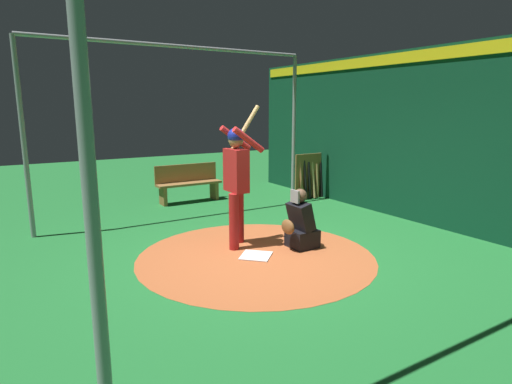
{
  "coord_description": "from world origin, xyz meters",
  "views": [
    {
      "loc": [
        3.05,
        4.97,
        2.12
      ],
      "look_at": [
        0.0,
        0.0,
        0.95
      ],
      "focal_mm": 29.77,
      "sensor_mm": 36.0,
      "label": 1
    }
  ],
  "objects_px": {
    "catcher": "(300,225)",
    "bat_rack": "(316,177)",
    "home_plate": "(256,256)",
    "batter": "(237,175)",
    "bench": "(188,183)"
  },
  "relations": [
    {
      "from": "batter",
      "to": "bat_rack",
      "type": "relative_size",
      "value": 1.83
    },
    {
      "from": "home_plate",
      "to": "batter",
      "type": "bearing_deg",
      "value": -91.28
    },
    {
      "from": "bat_rack",
      "to": "bench",
      "type": "distance_m",
      "value": 3.01
    },
    {
      "from": "batter",
      "to": "bench",
      "type": "height_order",
      "value": "batter"
    },
    {
      "from": "bench",
      "to": "home_plate",
      "type": "bearing_deg",
      "value": 81.37
    },
    {
      "from": "catcher",
      "to": "bat_rack",
      "type": "relative_size",
      "value": 0.78
    },
    {
      "from": "batter",
      "to": "bench",
      "type": "distance_m",
      "value": 3.46
    },
    {
      "from": "home_plate",
      "to": "batter",
      "type": "distance_m",
      "value": 1.24
    },
    {
      "from": "catcher",
      "to": "bat_rack",
      "type": "distance_m",
      "value": 3.83
    },
    {
      "from": "catcher",
      "to": "bat_rack",
      "type": "bearing_deg",
      "value": -132.9
    },
    {
      "from": "home_plate",
      "to": "catcher",
      "type": "height_order",
      "value": "catcher"
    },
    {
      "from": "catcher",
      "to": "bench",
      "type": "height_order",
      "value": "catcher"
    },
    {
      "from": "home_plate",
      "to": "catcher",
      "type": "distance_m",
      "value": 0.86
    },
    {
      "from": "home_plate",
      "to": "bench",
      "type": "bearing_deg",
      "value": -98.63
    },
    {
      "from": "batter",
      "to": "bench",
      "type": "bearing_deg",
      "value": -99.88
    }
  ]
}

